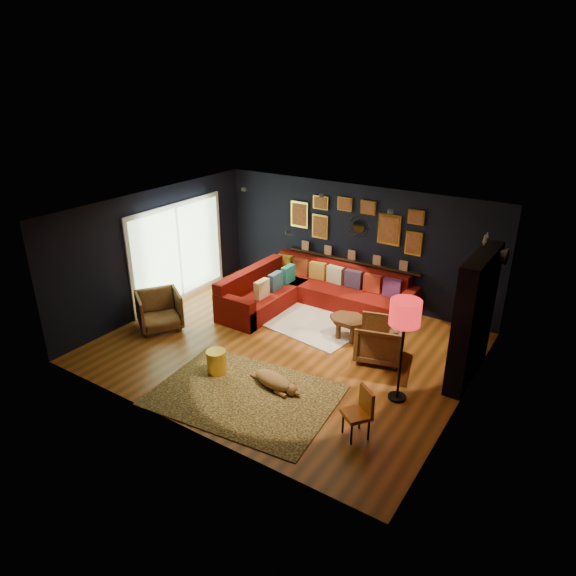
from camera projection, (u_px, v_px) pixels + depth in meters
The scene contains 20 objects.
floor at pixel (285, 347), 9.66m from camera, with size 6.50×6.50×0.00m, color #9D511D.
room_walls at pixel (285, 268), 9.03m from camera, with size 6.50×6.50×6.50m.
sectional at pixel (307, 292), 11.23m from camera, with size 3.41×2.69×0.86m.
ledge at pixel (352, 260), 11.36m from camera, with size 3.20×0.12×0.04m, color black.
gallery_wall at pixel (354, 221), 11.04m from camera, with size 3.15×0.04×1.02m.
sunburst_mirror at pixel (359, 227), 11.03m from camera, with size 0.47×0.16×0.47m.
fireplace at pixel (473, 322), 8.39m from camera, with size 0.31×1.60×2.20m.
deer_head at pixel (493, 254), 8.34m from camera, with size 0.50×0.28×0.45m.
sliding_door at pixel (179, 252), 11.31m from camera, with size 0.06×2.80×2.20m.
ceiling_spots at pixel (309, 205), 9.26m from camera, with size 3.30×2.50×0.06m.
shag_rug at pixel (311, 322), 10.61m from camera, with size 2.19×1.59×0.03m, color white.
leopard_rug at pixel (245, 395), 8.23m from camera, with size 2.85×2.03×0.02m, color tan.
coffee_table at pixel (349, 322), 9.84m from camera, with size 0.84×0.65×0.41m.
pouf at pixel (274, 296), 11.39m from camera, with size 0.49×0.49×0.32m, color maroon.
armchair_left at pixel (159, 309), 10.23m from camera, with size 0.82×0.76×0.84m, color #AF7139.
armchair_right at pixel (380, 338), 9.14m from camera, with size 0.80×0.75×0.82m, color #AF7139.
gold_stool at pixel (217, 362), 8.77m from camera, with size 0.34×0.34×0.42m, color gold.
orange_chair at pixel (361, 409), 7.17m from camera, with size 0.50×0.50×0.76m.
floor_lamp at pixel (405, 317), 7.60m from camera, with size 0.47×0.47×1.71m.
dog at pixel (273, 378), 8.39m from camera, with size 1.03×0.51×0.33m, color #AF7548, non-canonical shape.
Camera 1 is at (4.67, -7.02, 4.84)m, focal length 32.00 mm.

